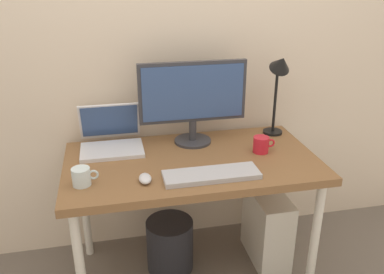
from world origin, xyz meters
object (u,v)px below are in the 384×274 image
monitor (193,97)px  desk_lamp (280,76)px  coffee_mug (261,145)px  desk (192,171)px  laptop (111,137)px  mouse (145,179)px  computer_tower (267,227)px  glass_cup (82,177)px  keyboard (211,175)px  wastebasket (170,245)px

monitor → desk_lamp: 0.49m
coffee_mug → desk: bearing=-178.5°
desk → laptop: size_ratio=3.92×
desk → mouse: (-0.25, -0.18, 0.08)m
computer_tower → desk_lamp: bearing=65.8°
desk → mouse: bearing=-144.0°
monitor → computer_tower: bearing=-24.0°
desk_lamp → glass_cup: 1.15m
desk → glass_cup: size_ratio=10.77×
mouse → coffee_mug: bearing=17.3°
keyboard → mouse: (-0.30, 0.02, 0.01)m
desk → wastebasket: bearing=150.6°
keyboard → computer_tower: keyboard is taller
keyboard → desk_lamp: bearing=40.5°
monitor → desk_lamp: bearing=0.1°
monitor → keyboard: monitor is taller
coffee_mug → laptop: bearing=163.8°
laptop → keyboard: laptop is taller
coffee_mug → glass_cup: bearing=-169.8°
desk_lamp → computer_tower: 0.86m
coffee_mug → glass_cup: size_ratio=1.00×
monitor → keyboard: 0.48m
desk → monitor: bearing=76.8°
coffee_mug → wastebasket: bearing=173.6°
mouse → coffee_mug: coffee_mug is taller
desk → laptop: (-0.39, 0.23, 0.12)m
desk → keyboard: bearing=-76.7°
desk → wastebasket: (-0.11, 0.06, -0.49)m
laptop → coffee_mug: laptop is taller
laptop → mouse: (0.13, -0.41, -0.04)m
glass_cup → computer_tower: bearing=10.6°
monitor → computer_tower: size_ratio=1.36×
desk_lamp → glass_cup: bearing=-161.1°
desk → mouse: size_ratio=13.93×
desk_lamp → monitor: bearing=-179.9°
mouse → computer_tower: (0.70, 0.21, -0.51)m
desk → monitor: monitor is taller
computer_tower → coffee_mug: bearing=-165.0°
glass_cup → desk: bearing=16.0°
laptop → desk_lamp: (0.91, -0.02, 0.28)m
monitor → computer_tower: monitor is taller
wastebasket → keyboard: bearing=-58.7°
glass_cup → computer_tower: 1.12m
wastebasket → desk: bearing=-29.4°
keyboard → coffee_mug: coffee_mug is taller
laptop → wastebasket: 0.69m
desk_lamp → coffee_mug: bearing=-128.7°
laptop → desk_lamp: desk_lamp is taller
mouse → computer_tower: 0.89m
monitor → wastebasket: bearing=-138.2°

